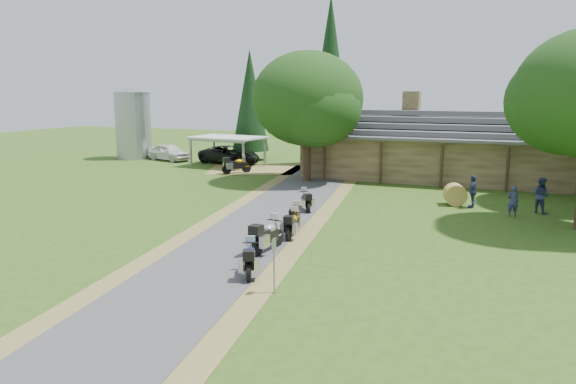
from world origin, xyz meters
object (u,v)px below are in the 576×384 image
at_px(lodge, 450,144).
at_px(motorcycle_row_d, 295,216).
at_px(carport, 228,152).
at_px(silo, 133,123).
at_px(car_white_sedan, 169,150).
at_px(car_dark_suv, 229,150).
at_px(motorcycle_row_a, 250,258).
at_px(motorcycle_row_c, 292,223).
at_px(motorcycle_carport_a, 237,164).
at_px(motorcycle_row_e, 306,200).
at_px(motorcycle_row_b, 267,234).
at_px(hay_bale, 455,194).

relative_size(lodge, motorcycle_row_d, 12.17).
relative_size(carport, motorcycle_row_d, 3.27).
bearing_deg(silo, lodge, -2.61).
xyz_separation_m(car_white_sedan, car_dark_suv, (6.02, 0.20, 0.20)).
xyz_separation_m(car_dark_suv, motorcycle_row_a, (14.46, -26.12, -0.52)).
bearing_deg(silo, motorcycle_row_c, -41.10).
bearing_deg(carport, motorcycle_row_d, -47.45).
bearing_deg(silo, motorcycle_carport_a, -20.93).
relative_size(carport, motorcycle_row_e, 3.39).
bearing_deg(motorcycle_carport_a, motorcycle_row_c, -106.74).
relative_size(carport, car_white_sedan, 1.01).
distance_m(silo, carport, 11.08).
bearing_deg(car_dark_suv, motorcycle_row_b, -138.52).
bearing_deg(lodge, silo, 177.39).
relative_size(lodge, motorcycle_row_c, 11.82).
height_order(motorcycle_carport_a, hay_bale, motorcycle_carport_a).
relative_size(lodge, motorcycle_row_e, 12.62).
relative_size(motorcycle_row_e, hay_bale, 1.43).
height_order(carport, motorcycle_row_b, carport).
bearing_deg(motorcycle_row_b, car_dark_suv, 37.32).
xyz_separation_m(motorcycle_row_a, motorcycle_carport_a, (-11.24, 21.13, 0.09)).
distance_m(car_white_sedan, motorcycle_row_e, 24.19).
xyz_separation_m(lodge, carport, (-17.72, -0.50, -1.21)).
bearing_deg(motorcycle_carport_a, silo, 108.16).
xyz_separation_m(lodge, motorcycle_row_a, (-4.03, -24.88, -1.82)).
xyz_separation_m(car_white_sedan, motorcycle_row_a, (20.48, -25.92, -0.32)).
xyz_separation_m(silo, carport, (10.74, -1.79, -2.05)).
height_order(motorcycle_row_c, hay_bale, motorcycle_row_c).
distance_m(car_white_sedan, motorcycle_row_d, 27.47).
height_order(car_dark_suv, motorcycle_carport_a, car_dark_suv).
distance_m(car_white_sedan, hay_bale, 28.10).
bearing_deg(motorcycle_row_e, motorcycle_row_c, 162.72).
relative_size(motorcycle_row_a, motorcycle_carport_a, 0.87).
distance_m(silo, motorcycle_row_b, 33.49).
height_order(car_dark_suv, motorcycle_row_c, car_dark_suv).
distance_m(carport, motorcycle_row_b, 25.26).
distance_m(carport, car_white_sedan, 6.97).
xyz_separation_m(silo, motorcycle_row_d, (23.54, -19.50, -2.69)).
xyz_separation_m(motorcycle_row_c, motorcycle_carport_a, (-10.75, 15.84, 0.10)).
bearing_deg(motorcycle_carport_a, motorcycle_row_d, -105.27).
relative_size(carport, motorcycle_row_a, 3.14).
xyz_separation_m(car_white_sedan, motorcycle_row_b, (19.90, -23.13, -0.23)).
xyz_separation_m(silo, motorcycle_row_c, (23.93, -20.88, -2.67)).
height_order(lodge, car_dark_suv, lodge).
distance_m(lodge, motorcycle_row_d, 18.94).
height_order(carport, motorcycle_carport_a, carport).
xyz_separation_m(car_dark_suv, motorcycle_carport_a, (3.22, -4.99, -0.43)).
height_order(silo, car_dark_suv, silo).
distance_m(car_white_sedan, motorcycle_carport_a, 10.41).
bearing_deg(motorcycle_row_b, silo, 52.12).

